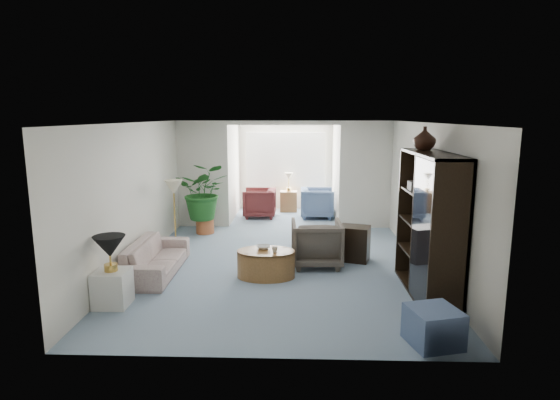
{
  "coord_description": "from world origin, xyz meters",
  "views": [
    {
      "loc": [
        0.29,
        -7.63,
        2.63
      ],
      "look_at": [
        0.0,
        0.6,
        1.1
      ],
      "focal_mm": 29.49,
      "sensor_mm": 36.0,
      "label": 1
    }
  ],
  "objects_px": {
    "coffee_table": "(266,264)",
    "sunroom_chair_maroon": "(259,203)",
    "plant_pot": "(205,226)",
    "floor_lamp": "(174,187)",
    "framed_picture": "(429,173)",
    "coffee_cup": "(275,250)",
    "sunroom_table": "(289,201)",
    "cabinet_urn": "(425,138)",
    "end_table": "(112,288)",
    "sunroom_chair_blue": "(317,203)",
    "entertainment_cabinet": "(429,225)",
    "coffee_bowl": "(263,247)",
    "ottoman": "(433,327)",
    "table_lamp": "(109,247)",
    "side_table_dark": "(354,243)",
    "sofa": "(156,257)",
    "wingback_chair": "(317,243)"
  },
  "relations": [
    {
      "from": "cabinet_urn",
      "to": "end_table",
      "type": "bearing_deg",
      "value": -166.31
    },
    {
      "from": "floor_lamp",
      "to": "ottoman",
      "type": "xyz_separation_m",
      "value": [
        3.97,
        -3.69,
        -1.03
      ]
    },
    {
      "from": "coffee_cup",
      "to": "sunroom_table",
      "type": "relative_size",
      "value": 0.17
    },
    {
      "from": "coffee_bowl",
      "to": "side_table_dark",
      "type": "bearing_deg",
      "value": 27.85
    },
    {
      "from": "coffee_table",
      "to": "coffee_cup",
      "type": "height_order",
      "value": "coffee_cup"
    },
    {
      "from": "entertainment_cabinet",
      "to": "ottoman",
      "type": "xyz_separation_m",
      "value": [
        -0.34,
        -1.56,
        -0.83
      ]
    },
    {
      "from": "side_table_dark",
      "to": "sunroom_table",
      "type": "relative_size",
      "value": 1.13
    },
    {
      "from": "framed_picture",
      "to": "sunroom_table",
      "type": "height_order",
      "value": "framed_picture"
    },
    {
      "from": "coffee_table",
      "to": "cabinet_urn",
      "type": "xyz_separation_m",
      "value": [
        2.42,
        -0.12,
        2.05
      ]
    },
    {
      "from": "sofa",
      "to": "coffee_cup",
      "type": "height_order",
      "value": "sofa"
    },
    {
      "from": "table_lamp",
      "to": "side_table_dark",
      "type": "xyz_separation_m",
      "value": [
        3.62,
        2.16,
        -0.53
      ]
    },
    {
      "from": "table_lamp",
      "to": "floor_lamp",
      "type": "distance_m",
      "value": 2.77
    },
    {
      "from": "coffee_bowl",
      "to": "coffee_cup",
      "type": "xyz_separation_m",
      "value": [
        0.2,
        -0.2,
        0.02
      ]
    },
    {
      "from": "ottoman",
      "to": "entertainment_cabinet",
      "type": "bearing_deg",
      "value": 77.69
    },
    {
      "from": "floor_lamp",
      "to": "sunroom_chair_blue",
      "type": "height_order",
      "value": "floor_lamp"
    },
    {
      "from": "side_table_dark",
      "to": "sofa",
      "type": "bearing_deg",
      "value": -166.61
    },
    {
      "from": "coffee_cup",
      "to": "ottoman",
      "type": "xyz_separation_m",
      "value": [
        1.93,
        -2.08,
        -0.28
      ]
    },
    {
      "from": "sofa",
      "to": "cabinet_urn",
      "type": "xyz_separation_m",
      "value": [
        4.29,
        -0.26,
        2.0
      ]
    },
    {
      "from": "coffee_table",
      "to": "wingback_chair",
      "type": "height_order",
      "value": "wingback_chair"
    },
    {
      "from": "coffee_table",
      "to": "ottoman",
      "type": "height_order",
      "value": "coffee_table"
    },
    {
      "from": "entertainment_cabinet",
      "to": "sofa",
      "type": "bearing_deg",
      "value": 170.0
    },
    {
      "from": "floor_lamp",
      "to": "entertainment_cabinet",
      "type": "distance_m",
      "value": 4.82
    },
    {
      "from": "sofa",
      "to": "side_table_dark",
      "type": "height_order",
      "value": "side_table_dark"
    },
    {
      "from": "coffee_bowl",
      "to": "floor_lamp",
      "type": "bearing_deg",
      "value": 142.41
    },
    {
      "from": "coffee_cup",
      "to": "side_table_dark",
      "type": "bearing_deg",
      "value": 36.74
    },
    {
      "from": "framed_picture",
      "to": "sunroom_chair_blue",
      "type": "height_order",
      "value": "framed_picture"
    },
    {
      "from": "coffee_bowl",
      "to": "end_table",
      "type": "bearing_deg",
      "value": -146.85
    },
    {
      "from": "wingback_chair",
      "to": "side_table_dark",
      "type": "xyz_separation_m",
      "value": [
        0.7,
        0.3,
        -0.08
      ]
    },
    {
      "from": "wingback_chair",
      "to": "entertainment_cabinet",
      "type": "xyz_separation_m",
      "value": [
        1.57,
        -1.27,
        0.65
      ]
    },
    {
      "from": "coffee_table",
      "to": "sunroom_chair_blue",
      "type": "xyz_separation_m",
      "value": [
        1.04,
        4.51,
        0.16
      ]
    },
    {
      "from": "sofa",
      "to": "plant_pot",
      "type": "bearing_deg",
      "value": -7.06
    },
    {
      "from": "coffee_table",
      "to": "ottoman",
      "type": "bearing_deg",
      "value": -46.28
    },
    {
      "from": "table_lamp",
      "to": "floor_lamp",
      "type": "xyz_separation_m",
      "value": [
        0.18,
        2.73,
        0.4
      ]
    },
    {
      "from": "coffee_cup",
      "to": "cabinet_urn",
      "type": "distance_m",
      "value": 2.89
    },
    {
      "from": "entertainment_cabinet",
      "to": "cabinet_urn",
      "type": "distance_m",
      "value": 1.33
    },
    {
      "from": "coffee_cup",
      "to": "sunroom_chair_maroon",
      "type": "distance_m",
      "value": 4.65
    },
    {
      "from": "sofa",
      "to": "coffee_cup",
      "type": "bearing_deg",
      "value": -97.12
    },
    {
      "from": "framed_picture",
      "to": "coffee_cup",
      "type": "distance_m",
      "value": 2.81
    },
    {
      "from": "coffee_table",
      "to": "sunroom_chair_maroon",
      "type": "distance_m",
      "value": 4.53
    },
    {
      "from": "plant_pot",
      "to": "sunroom_table",
      "type": "xyz_separation_m",
      "value": [
        1.85,
        2.45,
        0.12
      ]
    },
    {
      "from": "coffee_bowl",
      "to": "side_table_dark",
      "type": "distance_m",
      "value": 1.82
    },
    {
      "from": "plant_pot",
      "to": "floor_lamp",
      "type": "bearing_deg",
      "value": -104.23
    },
    {
      "from": "ottoman",
      "to": "sunroom_chair_blue",
      "type": "xyz_separation_m",
      "value": [
        -1.05,
        6.69,
        0.17
      ]
    },
    {
      "from": "coffee_table",
      "to": "side_table_dark",
      "type": "bearing_deg",
      "value": 31.37
    },
    {
      "from": "coffee_table",
      "to": "sofa",
      "type": "bearing_deg",
      "value": 175.92
    },
    {
      "from": "plant_pot",
      "to": "sunroom_chair_maroon",
      "type": "bearing_deg",
      "value": 57.22
    },
    {
      "from": "cabinet_urn",
      "to": "table_lamp",
      "type": "bearing_deg",
      "value": -166.31
    },
    {
      "from": "table_lamp",
      "to": "wingback_chair",
      "type": "height_order",
      "value": "table_lamp"
    },
    {
      "from": "floor_lamp",
      "to": "coffee_cup",
      "type": "height_order",
      "value": "floor_lamp"
    },
    {
      "from": "floor_lamp",
      "to": "entertainment_cabinet",
      "type": "xyz_separation_m",
      "value": [
        4.31,
        -2.14,
        -0.2
      ]
    }
  ]
}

